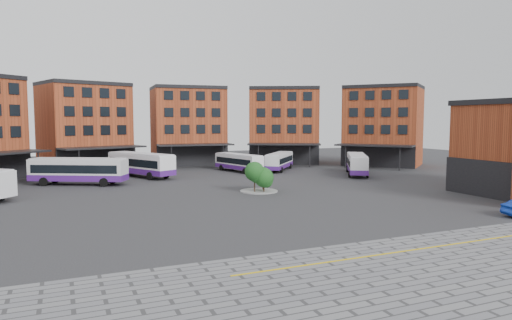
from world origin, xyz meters
name	(u,v)px	position (x,y,z in m)	size (l,w,h in m)	color
ground	(291,212)	(0.00, 0.00, 0.00)	(160.00, 160.00, 0.00)	#28282B
yellow_line	(420,249)	(2.00, -14.00, 0.03)	(26.00, 0.15, 0.02)	gold
main_building	(156,127)	(-4.77, 38.25, 7.23)	(94.14, 42.48, 14.60)	#994021
tree_island	(261,177)	(2.03, 11.56, 1.81)	(4.40, 4.40, 3.59)	gray
bus_b	(78,170)	(-17.15, 26.20, 1.88)	(12.19, 8.21, 3.46)	silver
bus_c	(141,164)	(-8.44, 31.43, 1.91)	(8.24, 12.45, 3.52)	white
bus_d	(239,162)	(7.18, 32.08, 1.56)	(4.89, 10.51, 2.88)	white
bus_e	(279,161)	(14.16, 31.34, 1.57)	(8.42, 9.43, 2.90)	silver
bus_f	(357,164)	(22.29, 21.12, 1.70)	(8.08, 10.83, 3.14)	silver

